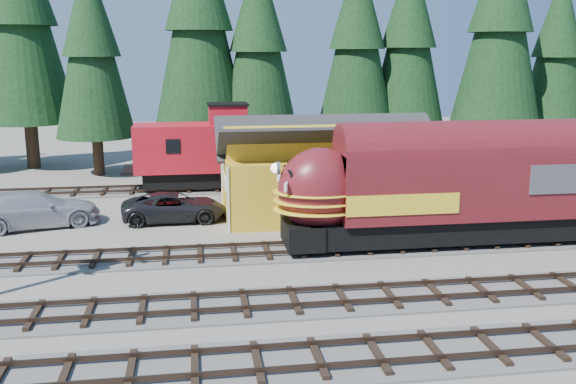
{
  "coord_description": "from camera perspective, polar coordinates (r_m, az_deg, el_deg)",
  "views": [
    {
      "loc": [
        -7.65,
        -23.55,
        9.01
      ],
      "look_at": [
        -3.52,
        4.0,
        2.81
      ],
      "focal_mm": 40.0,
      "sensor_mm": 36.0,
      "label": 1
    }
  ],
  "objects": [
    {
      "name": "pickup_truck_a",
      "position": [
        34.86,
        -10.06,
        -1.33
      ],
      "size": [
        5.59,
        2.67,
        1.54
      ],
      "primitive_type": "imported",
      "rotation": [
        0.0,
        0.0,
        1.59
      ],
      "color": "black",
      "rests_on": "ground"
    },
    {
      "name": "caboose",
      "position": [
        42.06,
        -6.61,
        3.68
      ],
      "size": [
        10.02,
        2.9,
        5.21
      ],
      "color": "black",
      "rests_on": "ground"
    },
    {
      "name": "locomotive",
      "position": [
        30.48,
        13.56,
        0.03
      ],
      "size": [
        16.34,
        3.25,
        4.44
      ],
      "color": "black",
      "rests_on": "ground"
    },
    {
      "name": "depot",
      "position": [
        35.42,
        4.08,
        2.68
      ],
      "size": [
        12.8,
        7.0,
        5.3
      ],
      "color": "gold",
      "rests_on": "ground"
    },
    {
      "name": "ground",
      "position": [
        26.35,
        8.97,
        -7.61
      ],
      "size": [
        120.0,
        120.0,
        0.0
      ],
      "primitive_type": "plane",
      "color": "#6B665B",
      "rests_on": "ground"
    },
    {
      "name": "conifer_backdrop",
      "position": [
        49.91,
        6.88,
        14.04
      ],
      "size": [
        80.61,
        23.82,
        17.53
      ],
      "color": "black",
      "rests_on": "ground"
    },
    {
      "name": "pickup_truck_b",
      "position": [
        35.64,
        -21.6,
        -1.44
      ],
      "size": [
        6.96,
        4.32,
        1.88
      ],
      "primitive_type": "imported",
      "rotation": [
        0.0,
        0.0,
        1.85
      ],
      "color": "#B1B4BA",
      "rests_on": "ground"
    },
    {
      "name": "track_spur",
      "position": [
        42.57,
        -11.5,
        0.15
      ],
      "size": [
        32.0,
        3.2,
        0.33
      ],
      "color": "#4C4947",
      "rests_on": "ground"
    },
    {
      "name": "track_siding",
      "position": [
        33.92,
        23.27,
        -3.8
      ],
      "size": [
        68.0,
        3.2,
        0.33
      ],
      "color": "#4C4947",
      "rests_on": "ground"
    }
  ]
}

